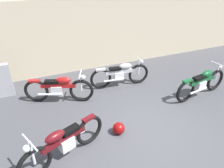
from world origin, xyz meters
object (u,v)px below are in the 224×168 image
object	(u,v)px
motorcycle_green	(202,83)
motorcycle_maroon	(64,143)
stone_marker	(1,81)
motorcycle_red	(59,88)
motorcycle_silver	(121,74)
helmet	(119,128)

from	to	relation	value
motorcycle_green	motorcycle_maroon	world-z (taller)	motorcycle_green
stone_marker	motorcycle_red	world-z (taller)	stone_marker
motorcycle_maroon	motorcycle_silver	xyz separation A→B (m)	(2.38, 2.35, 0.00)
helmet	motorcycle_red	distance (m)	2.21
motorcycle_maroon	motorcycle_red	distance (m)	2.23
motorcycle_silver	motorcycle_red	bearing A→B (deg)	-168.64
motorcycle_maroon	motorcycle_green	bearing A→B (deg)	168.99
stone_marker	helmet	xyz separation A→B (m)	(2.54, -2.95, -0.37)
motorcycle_maroon	motorcycle_silver	distance (m)	3.34
motorcycle_red	motorcycle_silver	world-z (taller)	motorcycle_red
helmet	motorcycle_green	bearing A→B (deg)	10.47
motorcycle_silver	motorcycle_maroon	bearing A→B (deg)	-128.12
helmet	motorcycle_red	size ratio (longest dim) A/B	0.15
helmet	motorcycle_silver	xyz separation A→B (m)	(1.04, 2.10, 0.29)
stone_marker	helmet	world-z (taller)	stone_marker
motorcycle_green	motorcycle_silver	bearing A→B (deg)	134.80
motorcycle_green	motorcycle_silver	world-z (taller)	motorcycle_green
stone_marker	motorcycle_red	xyz separation A→B (m)	(1.55, -1.00, -0.08)
stone_marker	motorcycle_silver	size ratio (longest dim) A/B	0.52
stone_marker	motorcycle_silver	world-z (taller)	stone_marker
motorcycle_green	motorcycle_red	distance (m)	4.26
motorcycle_green	motorcycle_maroon	xyz separation A→B (m)	(-4.37, -0.81, -0.01)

